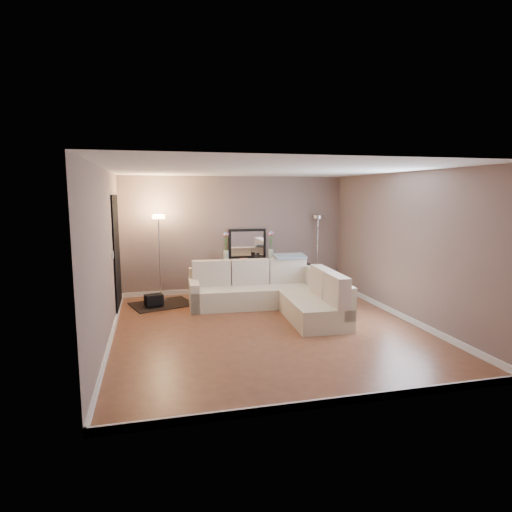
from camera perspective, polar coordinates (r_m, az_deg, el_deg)
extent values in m
cube|color=brown|center=(7.26, 1.52, -9.57)|extent=(5.00, 5.50, 0.01)
cube|color=white|center=(6.91, 1.60, 11.46)|extent=(5.00, 5.50, 0.01)
cube|color=gray|center=(9.64, -2.77, 2.84)|extent=(5.00, 0.02, 2.60)
cube|color=gray|center=(4.41, 11.07, -4.06)|extent=(5.00, 0.02, 2.60)
cube|color=gray|center=(6.76, -19.43, -0.04)|extent=(0.02, 5.50, 2.60)
cube|color=gray|center=(8.00, 19.19, 1.22)|extent=(0.02, 5.50, 2.60)
cube|color=white|center=(9.82, -2.69, -4.45)|extent=(5.00, 0.03, 0.10)
cube|color=white|center=(4.85, 10.50, -18.57)|extent=(5.00, 0.03, 0.10)
cube|color=white|center=(7.04, -18.72, -10.14)|extent=(0.03, 5.50, 0.10)
cube|color=white|center=(8.23, 18.61, -7.45)|extent=(0.03, 5.50, 0.10)
cube|color=black|center=(8.46, -18.05, 0.29)|extent=(0.02, 1.20, 2.20)
cube|color=white|center=(7.61, -18.55, 0.15)|extent=(0.02, 0.08, 0.12)
cube|color=beige|center=(8.57, -0.20, -5.34)|extent=(2.59, 1.01, 0.39)
cube|color=beige|center=(8.84, -0.62, -3.09)|extent=(2.56, 0.32, 0.55)
cube|color=beige|center=(8.42, -8.26, -5.14)|extent=(0.22, 0.89, 0.55)
cube|color=beige|center=(7.63, 7.74, -7.17)|extent=(0.96, 1.61, 0.39)
cube|color=beige|center=(8.08, 9.10, -4.31)|extent=(0.32, 2.46, 0.55)
cube|color=beige|center=(8.60, -5.97, -2.28)|extent=(0.77, 0.25, 0.51)
cube|color=beige|center=(8.70, -0.81, -2.11)|extent=(0.77, 0.25, 0.51)
cube|color=beige|center=(8.86, 4.19, -1.93)|extent=(0.77, 0.25, 0.51)
cube|color=beige|center=(7.87, 8.75, -3.33)|extent=(0.25, 0.72, 0.51)
cube|color=beige|center=(7.20, 10.72, -4.49)|extent=(0.25, 0.72, 0.51)
cube|color=#7F91A3|center=(8.85, 4.49, -0.02)|extent=(0.65, 0.38, 0.09)
cube|color=black|center=(9.51, -0.98, -0.76)|extent=(1.21, 0.36, 0.04)
cube|color=black|center=(9.37, -4.14, -3.22)|extent=(0.04, 0.04, 0.70)
cube|color=black|center=(9.62, -4.35, -2.91)|extent=(0.04, 0.04, 0.70)
cube|color=black|center=(9.57, 2.43, -2.95)|extent=(0.04, 0.04, 0.70)
cube|color=black|center=(9.82, 2.05, -2.65)|extent=(0.04, 0.04, 0.70)
cube|color=black|center=(9.62, -0.97, -4.01)|extent=(1.13, 0.33, 0.03)
cube|color=#BF3333|center=(9.52, -3.89, -3.54)|extent=(0.03, 0.15, 0.17)
cube|color=#3359A5|center=(9.52, -3.66, -3.48)|extent=(0.04, 0.15, 0.19)
cube|color=gold|center=(9.52, -3.40, -3.41)|extent=(0.04, 0.15, 0.21)
cube|color=#3F7F4C|center=(9.53, -3.11, -3.51)|extent=(0.05, 0.15, 0.17)
cube|color=#994C99|center=(9.54, -2.86, -3.44)|extent=(0.03, 0.15, 0.19)
cube|color=orange|center=(9.54, -2.63, -3.38)|extent=(0.04, 0.15, 0.21)
cube|color=#262626|center=(9.55, -2.38, -3.48)|extent=(0.04, 0.15, 0.17)
cube|color=#4C99B2|center=(9.56, -2.09, -3.41)|extent=(0.05, 0.15, 0.19)
cube|color=#B2A58C|center=(9.56, -1.83, -3.35)|extent=(0.03, 0.15, 0.21)
cube|color=brown|center=(9.58, -1.61, -3.45)|extent=(0.04, 0.15, 0.17)
cube|color=navy|center=(9.58, -1.35, -3.38)|extent=(0.04, 0.15, 0.19)
cube|color=gold|center=(9.59, -1.07, -3.32)|extent=(0.05, 0.15, 0.21)
cube|color=black|center=(9.61, -1.17, 1.65)|extent=(0.85, 0.06, 0.66)
cube|color=white|center=(9.59, -1.15, 1.64)|extent=(0.74, 0.03, 0.55)
cube|color=orange|center=(9.45, -1.62, -0.43)|extent=(0.17, 0.12, 0.04)
cube|color=black|center=(9.48, 0.04, -0.15)|extent=(0.09, 0.02, 0.12)
cube|color=black|center=(9.50, 0.70, -0.18)|extent=(0.07, 0.02, 0.10)
cylinder|color=silver|center=(9.40, -4.02, 0.07)|extent=(0.11, 0.11, 0.22)
cylinder|color=#38722D|center=(9.37, -4.14, 1.63)|extent=(0.09, 0.01, 0.38)
sphere|color=#E5598C|center=(9.34, -4.27, 2.80)|extent=(0.07, 0.07, 0.06)
cylinder|color=#38722D|center=(9.37, -4.09, 1.69)|extent=(0.05, 0.01, 0.40)
sphere|color=white|center=(9.34, -4.16, 2.92)|extent=(0.07, 0.07, 0.06)
cylinder|color=#38722D|center=(9.37, -4.04, 1.74)|extent=(0.01, 0.01, 0.42)
sphere|color=#598CE5|center=(9.34, -4.05, 3.03)|extent=(0.07, 0.07, 0.06)
cylinder|color=#38722D|center=(9.37, -3.99, 1.63)|extent=(0.05, 0.01, 0.39)
sphere|color=#E58C4C|center=(9.35, -3.94, 2.81)|extent=(0.07, 0.07, 0.06)
cylinder|color=#38722D|center=(9.37, -3.94, 1.69)|extent=(0.09, 0.01, 0.40)
sphere|color=#D866B2|center=(9.35, -3.83, 2.92)|extent=(0.07, 0.07, 0.06)
cylinder|color=silver|center=(9.59, 1.98, 0.26)|extent=(0.11, 0.11, 0.22)
cylinder|color=#38722D|center=(9.56, 1.89, 1.78)|extent=(0.09, 0.01, 0.38)
sphere|color=#E5598C|center=(9.53, 1.78, 2.93)|extent=(0.07, 0.07, 0.06)
cylinder|color=#38722D|center=(9.56, 1.94, 1.84)|extent=(0.05, 0.01, 0.40)
sphere|color=white|center=(9.53, 1.89, 3.05)|extent=(0.07, 0.07, 0.06)
cylinder|color=#38722D|center=(9.56, 1.99, 1.89)|extent=(0.01, 0.01, 0.42)
sphere|color=#598CE5|center=(9.54, 1.99, 3.16)|extent=(0.07, 0.07, 0.06)
cylinder|color=#38722D|center=(9.56, 2.03, 1.79)|extent=(0.05, 0.01, 0.39)
sphere|color=#E58C4C|center=(9.54, 2.10, 2.94)|extent=(0.07, 0.07, 0.06)
cylinder|color=#38722D|center=(9.56, 2.08, 1.84)|extent=(0.09, 0.01, 0.40)
sphere|color=#D866B2|center=(9.55, 2.20, 3.05)|extent=(0.07, 0.07, 0.06)
cylinder|color=silver|center=(9.23, -12.52, -5.70)|extent=(0.29, 0.29, 0.03)
cylinder|color=silver|center=(9.07, -12.69, -0.48)|extent=(0.03, 0.03, 1.70)
cylinder|color=#FFBF72|center=(8.97, -12.88, 5.12)|extent=(0.32, 0.32, 0.08)
cylinder|color=silver|center=(10.18, 8.08, -4.27)|extent=(0.23, 0.23, 0.03)
cylinder|color=silver|center=(10.03, 8.18, 0.32)|extent=(0.03, 0.03, 1.65)
cylinder|color=silver|center=(9.94, 8.28, 5.21)|extent=(0.25, 0.25, 0.08)
cube|color=black|center=(8.89, -12.41, -6.29)|extent=(1.38, 1.19, 0.02)
cube|color=black|center=(8.71, -13.47, -5.70)|extent=(0.39, 0.32, 0.21)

